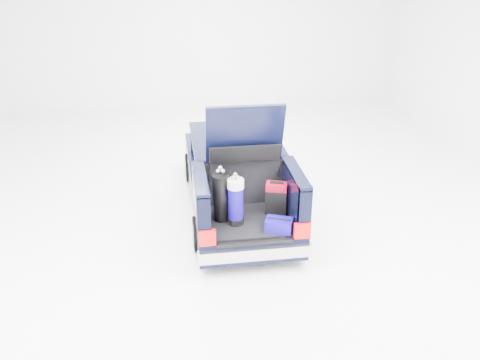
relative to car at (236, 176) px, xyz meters
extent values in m
plane|color=white|center=(0.00, -0.11, -0.67)|extent=(14.00, 14.00, 0.00)
cube|color=black|center=(0.00, 0.54, -0.17)|extent=(1.75, 3.00, 0.70)
cube|color=black|center=(0.00, 2.11, -0.27)|extent=(1.70, 0.30, 0.50)
cube|color=#A5A5AC|center=(0.00, 2.25, -0.34)|extent=(1.72, 0.10, 0.22)
cube|color=black|center=(0.00, 0.04, 0.45)|extent=(1.55, 1.95, 0.54)
cube|color=black|center=(0.00, 0.04, 0.74)|extent=(1.62, 2.05, 0.06)
cube|color=black|center=(0.00, -1.61, -0.32)|extent=(1.75, 1.30, 0.40)
cube|color=black|center=(0.00, -1.59, -0.10)|extent=(1.32, 1.18, 0.05)
cube|color=black|center=(-0.78, -1.61, 0.30)|extent=(0.20, 1.30, 0.85)
cube|color=black|center=(0.78, -1.61, 0.30)|extent=(0.20, 1.30, 0.85)
cube|color=black|center=(-0.78, -1.61, 0.74)|extent=(0.20, 1.30, 0.06)
cube|color=black|center=(0.78, -1.61, 0.74)|extent=(0.20, 1.30, 0.06)
cube|color=black|center=(0.00, -0.99, 0.30)|extent=(1.36, 0.08, 0.84)
cube|color=#A5A5AC|center=(0.00, -2.29, -0.29)|extent=(1.80, 0.12, 0.20)
cube|color=#B30907|center=(-0.74, -2.26, 0.05)|extent=(0.26, 0.07, 0.26)
cube|color=#B30907|center=(0.74, -2.26, 0.05)|extent=(0.26, 0.07, 0.26)
cube|color=black|center=(0.00, -2.25, -0.12)|extent=(1.20, 0.06, 0.06)
cube|color=black|center=(0.00, -1.16, 1.29)|extent=(1.28, 0.33, 1.03)
cube|color=black|center=(0.00, -1.12, 1.43)|extent=(0.95, 0.17, 0.54)
cylinder|color=black|center=(-0.82, 1.34, -0.36)|extent=(0.20, 0.62, 0.62)
cylinder|color=slate|center=(-0.82, 1.34, -0.36)|extent=(0.23, 0.36, 0.36)
cylinder|color=black|center=(0.82, 1.34, -0.36)|extent=(0.20, 0.62, 0.62)
cylinder|color=slate|center=(0.82, 1.34, -0.36)|extent=(0.23, 0.36, 0.36)
cylinder|color=black|center=(-0.82, -1.46, -0.36)|extent=(0.20, 0.62, 0.62)
cylinder|color=slate|center=(-0.82, -1.46, -0.36)|extent=(0.23, 0.36, 0.36)
cylinder|color=black|center=(0.82, -1.46, -0.36)|extent=(0.20, 0.62, 0.62)
cylinder|color=slate|center=(0.82, -1.46, -0.36)|extent=(0.23, 0.36, 0.36)
cube|color=maroon|center=(0.50, -1.41, 0.20)|extent=(0.40, 0.31, 0.55)
cube|color=black|center=(0.50, -1.41, 0.49)|extent=(0.22, 0.11, 0.03)
cube|color=black|center=(0.50, -1.52, 0.15)|extent=(0.35, 0.13, 0.42)
cylinder|color=black|center=(-0.45, -1.55, 0.35)|extent=(0.37, 0.40, 0.87)
cube|color=white|center=(-0.45, -1.44, 0.38)|extent=(0.10, 0.06, 0.30)
sphere|color=#99999E|center=(-0.49, -1.53, 0.82)|extent=(0.07, 0.07, 0.07)
sphere|color=#99999E|center=(-0.42, -1.58, 0.84)|extent=(0.07, 0.07, 0.07)
cylinder|color=black|center=(-0.23, -1.68, -0.02)|extent=(0.32, 0.32, 0.10)
cylinder|color=#120577|center=(-0.23, -1.68, 0.31)|extent=(0.30, 0.30, 0.57)
cylinder|color=white|center=(-0.23, -1.68, 0.65)|extent=(0.32, 0.32, 0.14)
sphere|color=#99999E|center=(-0.19, -1.66, 0.75)|extent=(0.07, 0.07, 0.07)
sphere|color=#99999E|center=(-0.23, -1.64, 0.79)|extent=(0.07, 0.07, 0.07)
cube|color=#120577|center=(0.43, -2.01, 0.03)|extent=(0.49, 0.41, 0.20)
cylinder|color=black|center=(0.43, -2.01, 0.14)|extent=(0.35, 0.15, 0.02)
camera|label=1|loc=(-1.19, -8.83, 4.14)|focal=38.00mm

